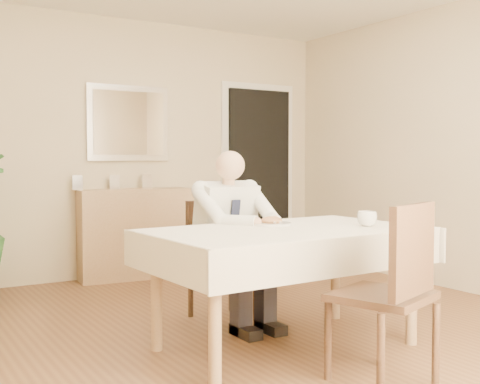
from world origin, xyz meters
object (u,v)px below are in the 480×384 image
coffee_mug (367,219)px  sideboard (135,233)px  chair_near (394,284)px  dining_table (286,242)px  chair_far (217,252)px  seated_man (237,229)px

coffee_mug → sideboard: 2.85m
chair_near → coffee_mug: (0.45, 0.68, 0.26)m
dining_table → chair_near: (0.06, -0.85, -0.12)m
chair_far → chair_near: chair_near is taller
chair_far → sideboard: 1.73m
chair_near → seated_man: bearing=73.0°
dining_table → sideboard: bearing=86.9°
chair_far → chair_near: size_ratio=0.91×
chair_near → seated_man: 1.46m
coffee_mug → chair_far: bearing=115.8°
chair_far → coffee_mug: 1.21m
chair_far → chair_near: bearing=-90.5°
dining_table → coffee_mug: coffee_mug is taller
chair_near → sideboard: 3.47m
dining_table → seated_man: seated_man is taller
chair_near → seated_man: seated_man is taller
coffee_mug → dining_table: bearing=161.0°
dining_table → chair_far: chair_far is taller
seated_man → sideboard: seated_man is taller
dining_table → coffee_mug: 0.56m
dining_table → coffee_mug: size_ratio=14.12×
seated_man → coffee_mug: seated_man is taller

